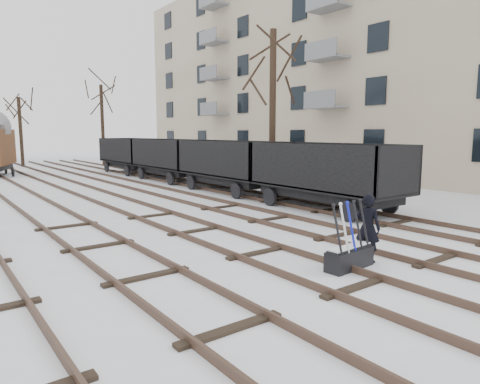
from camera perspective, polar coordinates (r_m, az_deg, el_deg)
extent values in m
plane|color=white|center=(10.79, 2.50, -8.22)|extent=(120.00, 120.00, 0.00)
cube|color=black|center=(22.39, -29.12, -0.60)|extent=(0.07, 52.00, 0.15)
cube|color=black|center=(22.62, -25.52, -0.29)|extent=(0.07, 52.00, 0.15)
cube|color=black|center=(11.04, -16.67, -8.04)|extent=(1.90, 0.20, 0.08)
cube|color=black|center=(22.96, -21.70, 0.04)|extent=(0.07, 52.00, 0.15)
cube|color=black|center=(23.37, -18.31, 0.33)|extent=(0.07, 52.00, 0.15)
cube|color=black|center=(12.34, -3.42, -6.04)|extent=(1.90, 0.20, 0.08)
cube|color=black|center=(23.91, -14.75, 0.63)|extent=(0.07, 52.00, 0.15)
cube|color=black|center=(24.47, -11.64, 0.89)|extent=(0.07, 52.00, 0.15)
cube|color=black|center=(14.17, 6.80, -4.25)|extent=(1.90, 0.20, 0.08)
cube|color=black|center=(25.17, -8.42, 1.16)|extent=(0.07, 52.00, 0.15)
cube|color=black|center=(25.88, -5.62, 1.39)|extent=(0.07, 52.00, 0.15)
cube|color=black|center=(16.34, 14.45, -2.82)|extent=(1.90, 0.20, 0.08)
cube|color=#C5B398|center=(34.87, 13.99, 15.93)|extent=(10.00, 45.00, 16.00)
cube|color=black|center=(9.90, 14.37, -8.63)|extent=(1.33, 0.52, 0.44)
cube|color=black|center=(9.83, 14.42, -7.29)|extent=(1.32, 0.40, 0.06)
cube|color=white|center=(9.82, 14.43, -7.06)|extent=(1.27, 0.36, 0.03)
cylinder|color=black|center=(9.32, 12.78, -4.97)|extent=(0.07, 0.32, 1.08)
cylinder|color=silver|center=(9.52, 13.67, -4.73)|extent=(0.07, 0.32, 1.08)
cylinder|color=#0D16B5|center=(9.72, 14.52, -4.50)|extent=(0.07, 0.32, 1.08)
cylinder|color=black|center=(9.92, 15.34, -4.27)|extent=(0.07, 0.32, 1.08)
cylinder|color=black|center=(10.13, 16.12, -4.06)|extent=(0.07, 0.32, 1.08)
imported|color=black|center=(10.39, 16.66, -4.60)|extent=(0.53, 0.67, 1.61)
cube|color=black|center=(16.99, 11.44, -0.06)|extent=(2.03, 5.58, 0.42)
cube|color=black|center=(16.96, 11.46, 0.64)|extent=(2.54, 6.34, 0.13)
cube|color=black|center=(15.99, 8.64, 3.33)|extent=(0.11, 6.34, 1.69)
cube|color=black|center=(17.80, 14.15, 3.63)|extent=(0.11, 6.34, 1.69)
cube|color=white|center=(16.95, 11.47, 1.00)|extent=(2.28, 6.09, 0.06)
cylinder|color=black|center=(14.86, 14.24, -2.51)|extent=(0.13, 0.74, 0.74)
cylinder|color=black|center=(19.24, 9.23, -0.04)|extent=(0.13, 0.74, 0.74)
cube|color=black|center=(21.74, -1.22, 1.81)|extent=(2.03, 5.58, 0.42)
cube|color=black|center=(21.72, -1.22, 2.36)|extent=(2.54, 6.34, 0.13)
cube|color=black|center=(20.97, -3.93, 4.46)|extent=(0.11, 6.34, 1.69)
cube|color=black|center=(22.38, 1.31, 4.70)|extent=(0.11, 6.34, 1.69)
cube|color=white|center=(21.71, -1.22, 2.64)|extent=(2.28, 6.09, 0.06)
cylinder|color=black|center=(19.47, -0.52, 0.16)|extent=(0.13, 0.74, 0.74)
cylinder|color=black|center=(24.09, -1.77, 1.64)|extent=(0.13, 0.74, 0.74)
cube|color=black|center=(27.18, -9.10, 2.93)|extent=(2.03, 5.58, 0.42)
cube|color=black|center=(27.16, -9.11, 3.38)|extent=(2.54, 6.34, 0.13)
cube|color=black|center=(26.57, -11.48, 5.05)|extent=(0.11, 6.34, 1.69)
cube|color=black|center=(27.70, -6.91, 5.26)|extent=(0.11, 6.34, 1.69)
cube|color=white|center=(27.16, -9.11, 3.60)|extent=(2.28, 6.09, 0.06)
cylinder|color=black|center=(24.89, -9.28, 1.75)|extent=(0.13, 0.74, 0.74)
cylinder|color=black|center=(29.54, -8.92, 2.71)|extent=(0.13, 0.74, 0.74)
cube|color=black|center=(32.97, -14.30, 3.65)|extent=(2.03, 5.58, 0.42)
cube|color=black|center=(32.95, -14.31, 4.01)|extent=(2.54, 6.34, 0.13)
cube|color=black|center=(32.47, -16.35, 5.38)|extent=(0.11, 6.34, 1.69)
cube|color=black|center=(33.39, -12.43, 5.57)|extent=(0.11, 6.34, 1.69)
cube|color=white|center=(32.95, -14.32, 4.19)|extent=(2.28, 6.09, 0.06)
cylinder|color=black|center=(30.68, -14.82, 2.73)|extent=(0.13, 0.74, 0.74)
cylinder|color=black|center=(35.30, -13.80, 3.41)|extent=(0.13, 0.74, 0.74)
cylinder|color=black|center=(36.20, -28.77, 2.71)|extent=(0.11, 0.66, 0.66)
cylinder|color=black|center=(19.73, 4.35, 10.13)|extent=(0.30, 0.30, 7.54)
cylinder|color=black|center=(42.76, -27.20, 7.11)|extent=(0.30, 0.30, 6.10)
cylinder|color=black|center=(40.87, -17.85, 8.41)|extent=(0.30, 0.30, 7.24)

